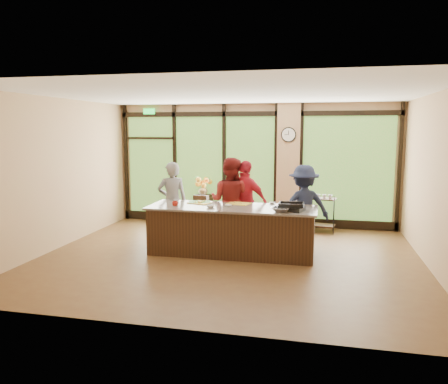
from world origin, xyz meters
The scene contains 25 objects.
floor centered at (0.00, 0.00, 0.00)m, with size 7.00×7.00×0.00m, color #52341D.
ceiling centered at (0.00, 0.00, 3.00)m, with size 7.00×7.00×0.00m, color white.
back_wall centered at (0.00, 3.00, 1.50)m, with size 7.00×7.00×0.00m, color tan.
left_wall centered at (-3.50, 0.00, 1.50)m, with size 6.00×6.00×0.00m, color tan.
right_wall centered at (3.50, 0.00, 1.50)m, with size 6.00×6.00×0.00m, color tan.
window_wall centered at (0.16, 2.95, 1.39)m, with size 6.90×0.12×3.00m.
island_base centered at (0.00, 0.30, 0.44)m, with size 3.10×1.00×0.88m, color black.
countertop centered at (0.00, 0.30, 0.90)m, with size 3.20×1.10×0.04m, color #70655C.
wall_clock centered at (0.85, 2.87, 2.25)m, with size 0.36×0.04×0.36m.
cook_left centered at (-1.45, 1.01, 0.85)m, with size 0.62×0.41×1.70m, color slate.
cook_midleft centered at (-0.19, 1.03, 0.90)m, with size 0.88×0.69×1.81m, color maroon.
cook_midright centered at (0.12, 1.14, 0.87)m, with size 1.02×0.42×1.74m, color #B11B29.
cook_right centered at (1.31, 1.10, 0.84)m, with size 1.08×0.62×1.67m, color #191F38.
roasting_pan centered at (1.13, 0.12, 0.96)m, with size 0.44×0.34×0.08m, color black.
mixing_bowl centered at (0.97, -0.02, 0.96)m, with size 0.34×0.34×0.08m, color silver.
cutting_board_left centered at (-0.74, 0.64, 0.93)m, with size 0.43×0.32×0.01m, color #37832F.
cutting_board_center centered at (-0.71, 0.54, 0.93)m, with size 0.42×0.31×0.01m, color gold.
cutting_board_right centered at (0.07, 0.63, 0.93)m, with size 0.43×0.32×0.01m, color gold.
prep_bowl_near centered at (-0.37, 0.10, 0.94)m, with size 0.15×0.15×0.05m, color white.
prep_bowl_mid centered at (-0.06, 0.26, 0.94)m, with size 0.13×0.13×0.04m, color white.
prep_bowl_far centered at (0.71, 0.79, 0.94)m, with size 0.13×0.13×0.03m, color white.
red_ramekin centered at (-1.08, 0.13, 0.97)m, with size 0.12×0.12×0.09m, color #A61A10.
flower_stand centered at (-1.25, 2.75, 0.38)m, with size 0.38×0.38×0.75m, color black.
flower_vase centered at (-1.25, 2.75, 0.88)m, with size 0.24×0.24×0.25m, color olive.
bar_cart centered at (1.65, 2.48, 0.53)m, with size 0.71×0.49×0.89m.
Camera 1 is at (1.64, -7.72, 2.38)m, focal length 35.00 mm.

